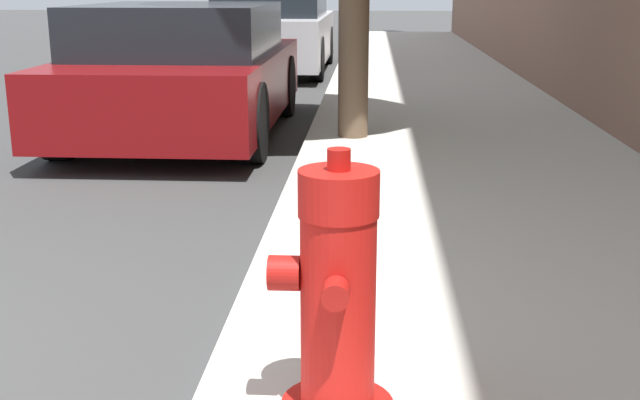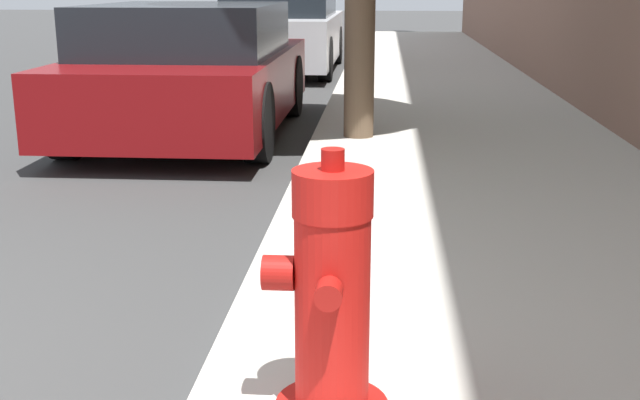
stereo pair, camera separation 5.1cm
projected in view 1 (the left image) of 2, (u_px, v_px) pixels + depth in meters
name	position (u px, v px, depth m)	size (l,w,h in m)	color
fire_hydrant	(337.00, 299.00, 2.44)	(0.39, 0.39, 0.85)	#A91511
parked_car_near	(185.00, 72.00, 7.73)	(1.85, 3.90, 1.26)	maroon
parked_car_mid	(274.00, 28.00, 13.28)	(1.80, 4.39, 1.47)	#B7B7BC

